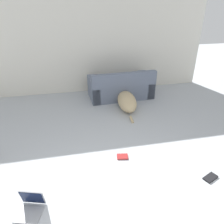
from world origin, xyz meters
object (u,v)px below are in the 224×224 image
couch (121,88)px  laptop_open (31,204)px  book_black (210,178)px  book_red (122,157)px  dog (126,100)px

couch → laptop_open: (-1.97, -3.20, -0.18)m
laptop_open → book_black: laptop_open is taller
couch → book_red: (-0.57, -2.45, -0.25)m
couch → laptop_open: size_ratio=4.28×
couch → book_black: couch is taller
laptop_open → book_red: bearing=45.5°
couch → laptop_open: couch is taller
couch → book_black: (0.61, -3.19, -0.25)m
book_red → book_black: (1.18, -0.74, 0.00)m
dog → laptop_open: bearing=148.1°
book_black → dog: bearing=103.3°
book_black → couch: bearing=100.8°
laptop_open → book_red: 1.59m
book_red → laptop_open: bearing=-151.7°
dog → book_black: bearing=-161.6°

